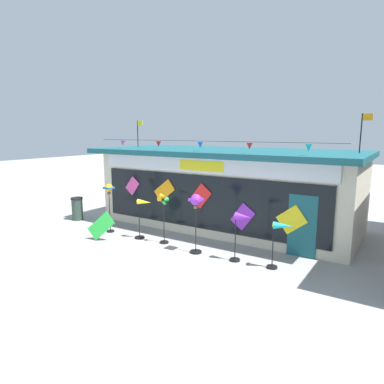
# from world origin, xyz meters

# --- Properties ---
(ground_plane) EXTENTS (80.00, 80.00, 0.00)m
(ground_plane) POSITION_xyz_m (0.00, 0.00, 0.00)
(ground_plane) COLOR #9E9B99
(kite_shop_building) EXTENTS (10.72, 4.78, 4.53)m
(kite_shop_building) POSITION_xyz_m (0.63, 5.77, 1.64)
(kite_shop_building) COLOR beige
(kite_shop_building) RESTS_ON ground_plane
(wind_spinner_far_left) EXTENTS (0.33, 0.33, 1.94)m
(wind_spinner_far_left) POSITION_xyz_m (-2.78, 2.39, 1.56)
(wind_spinner_far_left) COLOR black
(wind_spinner_far_left) RESTS_ON ground_plane
(wind_spinner_left) EXTENTS (0.73, 0.37, 1.51)m
(wind_spinner_left) POSITION_xyz_m (-1.07, 2.40, 1.00)
(wind_spinner_left) COLOR black
(wind_spinner_left) RESTS_ON ground_plane
(wind_spinner_center_left) EXTENTS (0.39, 0.32, 1.81)m
(wind_spinner_center_left) POSITION_xyz_m (-0.14, 2.43, 1.21)
(wind_spinner_center_left) COLOR black
(wind_spinner_center_left) RESTS_ON ground_plane
(wind_spinner_center_right) EXTENTS (0.39, 0.39, 1.97)m
(wind_spinner_center_right) POSITION_xyz_m (1.35, 2.23, 1.54)
(wind_spinner_center_right) COLOR black
(wind_spinner_center_right) RESTS_ON ground_plane
(wind_spinner_right) EXTENTS (0.65, 0.32, 1.55)m
(wind_spinner_right) POSITION_xyz_m (2.92, 2.29, 1.15)
(wind_spinner_right) COLOR black
(wind_spinner_right) RESTS_ON ground_plane
(wind_spinner_far_right) EXTENTS (0.71, 0.36, 1.43)m
(wind_spinner_far_right) POSITION_xyz_m (4.11, 2.36, 1.06)
(wind_spinner_far_right) COLOR black
(wind_spinner_far_right) RESTS_ON ground_plane
(trash_bin) EXTENTS (0.52, 0.52, 1.03)m
(trash_bin) POSITION_xyz_m (-5.43, 2.94, 0.52)
(trash_bin) COLOR #2D4238
(trash_bin) RESTS_ON ground_plane
(display_kite_on_ground) EXTENTS (1.09, 0.34, 1.09)m
(display_kite_on_ground) POSITION_xyz_m (-2.26, 1.46, 0.54)
(display_kite_on_ground) COLOR green
(display_kite_on_ground) RESTS_ON ground_plane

